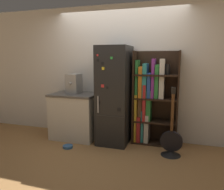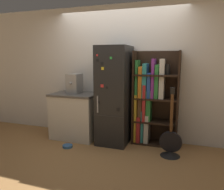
{
  "view_description": "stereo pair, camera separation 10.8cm",
  "coord_description": "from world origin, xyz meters",
  "px_view_note": "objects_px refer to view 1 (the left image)",
  "views": [
    {
      "loc": [
        1.16,
        -3.7,
        1.59
      ],
      "look_at": [
        -0.06,
        0.15,
        0.9
      ],
      "focal_mm": 35.0,
      "sensor_mm": 36.0,
      "label": 1
    },
    {
      "loc": [
        1.26,
        -3.67,
        1.59
      ],
      "look_at": [
        -0.06,
        0.15,
        0.9
      ],
      "focal_mm": 35.0,
      "sensor_mm": 36.0,
      "label": 2
    }
  ],
  "objects_px": {
    "refrigerator": "(114,95)",
    "pet_bowl": "(68,146)",
    "guitar": "(171,146)",
    "bookshelf": "(151,99)",
    "espresso_machine": "(74,84)"
  },
  "relations": [
    {
      "from": "espresso_machine",
      "to": "guitar",
      "type": "bearing_deg",
      "value": -9.71
    },
    {
      "from": "pet_bowl",
      "to": "bookshelf",
      "type": "bearing_deg",
      "value": 27.63
    },
    {
      "from": "guitar",
      "to": "pet_bowl",
      "type": "xyz_separation_m",
      "value": [
        -1.77,
        -0.24,
        -0.14
      ]
    },
    {
      "from": "guitar",
      "to": "bookshelf",
      "type": "bearing_deg",
      "value": 131.56
    },
    {
      "from": "bookshelf",
      "to": "guitar",
      "type": "xyz_separation_m",
      "value": [
        0.42,
        -0.47,
        -0.66
      ]
    },
    {
      "from": "refrigerator",
      "to": "guitar",
      "type": "xyz_separation_m",
      "value": [
        1.06,
        -0.29,
        -0.74
      ]
    },
    {
      "from": "espresso_machine",
      "to": "pet_bowl",
      "type": "distance_m",
      "value": 1.22
    },
    {
      "from": "refrigerator",
      "to": "bookshelf",
      "type": "relative_size",
      "value": 1.05
    },
    {
      "from": "bookshelf",
      "to": "pet_bowl",
      "type": "xyz_separation_m",
      "value": [
        -1.36,
        -0.71,
        -0.81
      ]
    },
    {
      "from": "pet_bowl",
      "to": "guitar",
      "type": "bearing_deg",
      "value": 7.79
    },
    {
      "from": "pet_bowl",
      "to": "espresso_machine",
      "type": "bearing_deg",
      "value": 103.7
    },
    {
      "from": "refrigerator",
      "to": "pet_bowl",
      "type": "distance_m",
      "value": 1.25
    },
    {
      "from": "refrigerator",
      "to": "pet_bowl",
      "type": "xyz_separation_m",
      "value": [
        -0.71,
        -0.53,
        -0.88
      ]
    },
    {
      "from": "refrigerator",
      "to": "guitar",
      "type": "height_order",
      "value": "refrigerator"
    },
    {
      "from": "refrigerator",
      "to": "guitar",
      "type": "bearing_deg",
      "value": -15.36
    }
  ]
}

